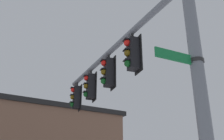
# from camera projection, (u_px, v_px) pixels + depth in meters

# --- Properties ---
(signal_pole) EXTENTS (0.29, 0.29, 7.09)m
(signal_pole) POSITION_uv_depth(u_px,v_px,m) (201.00, 93.00, 5.56)
(signal_pole) COLOR slate
(signal_pole) RESTS_ON ground
(mast_arm) EXTENTS (8.21, 1.17, 0.21)m
(mast_arm) POSITION_uv_depth(u_px,v_px,m) (111.00, 51.00, 10.05)
(mast_arm) COLOR slate
(traffic_light_nearest_pole) EXTENTS (0.54, 0.49, 1.31)m
(traffic_light_nearest_pole) POSITION_uv_depth(u_px,v_px,m) (132.00, 54.00, 8.46)
(traffic_light_nearest_pole) COLOR black
(traffic_light_mid_inner) EXTENTS (0.54, 0.49, 1.31)m
(traffic_light_mid_inner) POSITION_uv_depth(u_px,v_px,m) (108.00, 72.00, 9.90)
(traffic_light_mid_inner) COLOR black
(traffic_light_mid_outer) EXTENTS (0.54, 0.49, 1.31)m
(traffic_light_mid_outer) POSITION_uv_depth(u_px,v_px,m) (90.00, 86.00, 11.33)
(traffic_light_mid_outer) COLOR black
(traffic_light_arm_end) EXTENTS (0.54, 0.49, 1.31)m
(traffic_light_arm_end) POSITION_uv_depth(u_px,v_px,m) (76.00, 97.00, 12.76)
(traffic_light_arm_end) COLOR black
(street_name_sign) EXTENTS (0.33, 1.22, 0.22)m
(street_name_sign) POSITION_uv_depth(u_px,v_px,m) (187.00, 59.00, 5.73)
(street_name_sign) COLOR #147238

